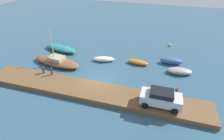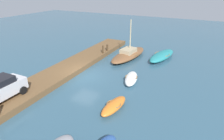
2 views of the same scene
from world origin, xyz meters
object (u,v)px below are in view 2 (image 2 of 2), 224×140
motorboat_teal (162,56)px  mooring_post_mid_west (103,49)px  sailboat_brown (129,54)px  mooring_post_west (107,48)px  dinghy_orange (114,106)px  rowboat_white (131,78)px

motorboat_teal → mooring_post_mid_west: size_ratio=5.94×
sailboat_brown → mooring_post_west: sailboat_brown is taller
dinghy_orange → mooring_post_mid_west: (-9.45, -6.16, 0.71)m
mooring_post_west → motorboat_teal: bearing=103.4°
mooring_post_west → mooring_post_mid_west: size_ratio=0.83×
rowboat_white → mooring_post_west: size_ratio=3.92×
mooring_post_west → rowboat_white: bearing=44.1°
sailboat_brown → mooring_post_west: 3.03m
mooring_post_west → dinghy_orange: bearing=30.2°
sailboat_brown → mooring_post_west: size_ratio=8.90×
motorboat_teal → dinghy_orange: motorboat_teal is taller
motorboat_teal → mooring_post_west: (1.63, -6.81, 0.53)m
dinghy_orange → mooring_post_mid_west: size_ratio=3.04×
mooring_post_west → sailboat_brown: bearing=91.1°
sailboat_brown → motorboat_teal: bearing=120.0°
mooring_post_mid_west → sailboat_brown: bearing=112.1°
dinghy_orange → sailboat_brown: bearing=-157.2°
motorboat_teal → mooring_post_west: size_ratio=7.17×
motorboat_teal → dinghy_orange: 12.25m
rowboat_white → sailboat_brown: 6.48m
rowboat_white → mooring_post_mid_west: size_ratio=3.24×
rowboat_white → sailboat_brown: bearing=-168.6°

